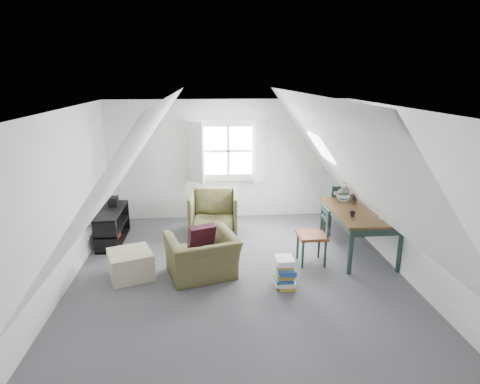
{
  "coord_description": "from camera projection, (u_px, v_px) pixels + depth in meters",
  "views": [
    {
      "loc": [
        -0.46,
        -5.5,
        2.95
      ],
      "look_at": [
        0.06,
        0.6,
        1.17
      ],
      "focal_mm": 30.0,
      "sensor_mm": 36.0,
      "label": 1
    }
  ],
  "objects": [
    {
      "name": "floor",
      "position": [
        239.0,
        276.0,
        6.13
      ],
      "size": [
        5.5,
        5.5,
        0.0
      ],
      "primitive_type": "plane",
      "color": "#49494E",
      "rests_on": "ground"
    },
    {
      "name": "ceiling",
      "position": [
        239.0,
        110.0,
        5.43
      ],
      "size": [
        5.5,
        5.5,
        0.0
      ],
      "primitive_type": "plane",
      "rotation": [
        3.14,
        0.0,
        0.0
      ],
      "color": "white",
      "rests_on": "wall_back"
    },
    {
      "name": "wall_back",
      "position": [
        228.0,
        160.0,
        8.41
      ],
      "size": [
        5.0,
        0.0,
        5.0
      ],
      "primitive_type": "plane",
      "rotation": [
        1.57,
        0.0,
        0.0
      ],
      "color": "silver",
      "rests_on": "ground"
    },
    {
      "name": "wall_front",
      "position": [
        269.0,
        301.0,
        3.15
      ],
      "size": [
        5.0,
        0.0,
        5.0
      ],
      "primitive_type": "plane",
      "rotation": [
        -1.57,
        0.0,
        0.0
      ],
      "color": "silver",
      "rests_on": "ground"
    },
    {
      "name": "wall_left",
      "position": [
        60.0,
        203.0,
        5.57
      ],
      "size": [
        0.0,
        5.5,
        5.5
      ],
      "primitive_type": "plane",
      "rotation": [
        1.57,
        0.0,
        1.57
      ],
      "color": "silver",
      "rests_on": "ground"
    },
    {
      "name": "wall_right",
      "position": [
        406.0,
        194.0,
        5.98
      ],
      "size": [
        0.0,
        5.5,
        5.5
      ],
      "primitive_type": "plane",
      "rotation": [
        1.57,
        0.0,
        -1.57
      ],
      "color": "silver",
      "rests_on": "ground"
    },
    {
      "name": "slope_left",
      "position": [
        127.0,
        165.0,
        5.5
      ],
      "size": [
        3.19,
        5.5,
        4.48
      ],
      "primitive_type": "plane",
      "rotation": [
        0.0,
        2.19,
        0.0
      ],
      "color": "white",
      "rests_on": "wall_left"
    },
    {
      "name": "slope_right",
      "position": [
        346.0,
        161.0,
        5.76
      ],
      "size": [
        3.19,
        5.5,
        4.48
      ],
      "primitive_type": "plane",
      "rotation": [
        0.0,
        -2.19,
        0.0
      ],
      "color": "white",
      "rests_on": "wall_right"
    },
    {
      "name": "dormer_window",
      "position": [
        228.0,
        151.0,
        8.28
      ],
      "size": [
        1.71,
        0.35,
        1.3
      ],
      "color": "white",
      "rests_on": "wall_back"
    },
    {
      "name": "skylight",
      "position": [
        321.0,
        147.0,
        7.01
      ],
      "size": [
        0.35,
        0.75,
        0.47
      ],
      "primitive_type": "cube",
      "rotation": [
        0.0,
        0.95,
        0.0
      ],
      "color": "white",
      "rests_on": "slope_right"
    },
    {
      "name": "armchair_near",
      "position": [
        203.0,
        275.0,
        6.15
      ],
      "size": [
        1.21,
        1.13,
        0.65
      ],
      "primitive_type": "imported",
      "rotation": [
        0.0,
        0.0,
        3.43
      ],
      "color": "#4C4C27",
      "rests_on": "floor"
    },
    {
      "name": "armchair_far",
      "position": [
        214.0,
        234.0,
        7.79
      ],
      "size": [
        0.96,
        0.98,
        0.84
      ],
      "primitive_type": "imported",
      "rotation": [
        0.0,
        0.0,
        -0.06
      ],
      "color": "#4C4C27",
      "rests_on": "floor"
    },
    {
      "name": "throw_pillow",
      "position": [
        202.0,
        237.0,
        6.13
      ],
      "size": [
        0.46,
        0.36,
        0.42
      ],
      "primitive_type": "cube",
      "rotation": [
        0.31,
        0.0,
        0.36
      ],
      "color": "#350E1C",
      "rests_on": "armchair_near"
    },
    {
      "name": "ottoman",
      "position": [
        131.0,
        264.0,
        6.07
      ],
      "size": [
        0.78,
        0.78,
        0.41
      ],
      "primitive_type": "cube",
      "rotation": [
        0.0,
        0.0,
        0.35
      ],
      "color": "tan",
      "rests_on": "floor"
    },
    {
      "name": "dining_table",
      "position": [
        360.0,
        216.0,
        6.72
      ],
      "size": [
        0.95,
        1.59,
        0.79
      ],
      "rotation": [
        0.0,
        0.0,
        0.05
      ],
      "color": "#372410",
      "rests_on": "floor"
    },
    {
      "name": "demijohn",
      "position": [
        343.0,
        195.0,
        7.07
      ],
      "size": [
        0.24,
        0.24,
        0.34
      ],
      "rotation": [
        0.0,
        0.0,
        0.07
      ],
      "color": "silver",
      "rests_on": "dining_table"
    },
    {
      "name": "vase_twigs",
      "position": [
        355.0,
        193.0,
        7.19
      ],
      "size": [
        0.08,
        0.09,
        0.62
      ],
      "rotation": [
        0.0,
        0.0,
        0.22
      ],
      "color": "black",
      "rests_on": "dining_table"
    },
    {
      "name": "cup",
      "position": [
        352.0,
        216.0,
        6.39
      ],
      "size": [
        0.11,
        0.11,
        0.08
      ],
      "primitive_type": "imported",
      "rotation": [
        0.0,
        0.0,
        -0.23
      ],
      "color": "black",
      "rests_on": "dining_table"
    },
    {
      "name": "paper_box",
      "position": [
        384.0,
        218.0,
        6.27
      ],
      "size": [
        0.15,
        0.12,
        0.04
      ],
      "primitive_type": "cube",
      "rotation": [
        0.0,
        0.0,
        -0.35
      ],
      "color": "white",
      "rests_on": "dining_table"
    },
    {
      "name": "dining_chair_far",
      "position": [
        338.0,
        208.0,
        7.67
      ],
      "size": [
        0.47,
        0.47,
        0.99
      ],
      "rotation": [
        0.0,
        0.0,
        2.89
      ],
      "color": "brown",
      "rests_on": "floor"
    },
    {
      "name": "dining_chair_near",
      "position": [
        314.0,
        234.0,
        6.44
      ],
      "size": [
        0.45,
        0.45,
        0.95
      ],
      "rotation": [
        0.0,
        0.0,
        -1.78
      ],
      "color": "brown",
      "rests_on": "floor"
    },
    {
      "name": "media_shelf",
      "position": [
        112.0,
        228.0,
        7.33
      ],
      "size": [
        0.4,
        1.19,
        0.61
      ],
      "rotation": [
        0.0,
        0.0,
        0.03
      ],
      "color": "black",
      "rests_on": "floor"
    },
    {
      "name": "electronics_box",
      "position": [
        114.0,
        202.0,
        7.5
      ],
      "size": [
        0.17,
        0.23,
        0.18
      ],
      "primitive_type": "cube",
      "rotation": [
        0.0,
        0.0,
        0.03
      ],
      "color": "black",
      "rests_on": "media_shelf"
    },
    {
      "name": "magazine_stack",
      "position": [
        285.0,
        273.0,
        5.77
      ],
      "size": [
        0.33,
        0.39,
        0.44
      ],
      "rotation": [
        0.0,
        0.0,
        0.27
      ],
      "color": "#B29933",
      "rests_on": "floor"
    }
  ]
}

